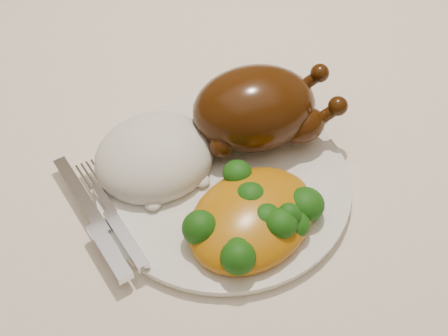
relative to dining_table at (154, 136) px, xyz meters
name	(u,v)px	position (x,y,z in m)	size (l,w,h in m)	color
dining_table	(154,136)	(0.00, 0.00, 0.00)	(1.60, 0.90, 0.76)	brown
tablecloth	(149,96)	(0.00, 0.00, 0.07)	(1.73, 1.03, 0.18)	white
dinner_plate	(224,184)	(0.00, -0.20, 0.11)	(0.26, 0.26, 0.01)	white
roast_chicken	(258,108)	(0.06, -0.16, 0.15)	(0.17, 0.13, 0.08)	#3F1D06
rice_mound	(155,157)	(-0.05, -0.14, 0.13)	(0.13, 0.12, 0.07)	white
mac_and_cheese	(256,217)	(0.00, -0.26, 0.13)	(0.17, 0.15, 0.05)	orange
cutlery	(108,227)	(-0.13, -0.20, 0.12)	(0.04, 0.17, 0.01)	silver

